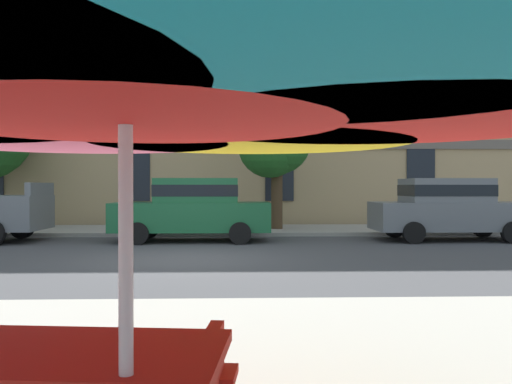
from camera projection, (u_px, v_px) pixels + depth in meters
name	position (u px, v px, depth m)	size (l,w,h in m)	color
ground_plane	(183.00, 259.00, 11.11)	(120.00, 120.00, 0.00)	#424244
sidewalk_far	(204.00, 230.00, 17.90)	(56.00, 3.60, 0.12)	#9E998E
apartment_building	(215.00, 25.00, 26.00)	(44.16, 12.08, 19.20)	tan
sedan_green	(194.00, 208.00, 14.79)	(4.40, 1.98, 1.78)	#195933
sedan_gray	(449.00, 207.00, 15.04)	(4.40, 1.98, 1.78)	slate
street_tree_middle	(274.00, 145.00, 17.50)	(2.46, 2.22, 4.15)	#4C3823
patio_umbrella	(125.00, 58.00, 2.12)	(4.00, 3.72, 2.40)	silver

